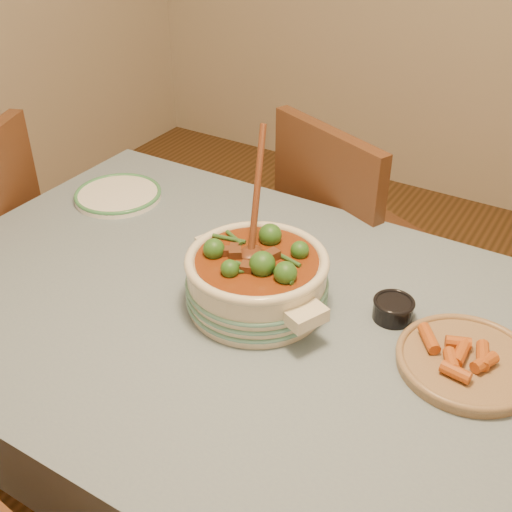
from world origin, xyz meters
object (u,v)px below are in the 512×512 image
at_px(dining_table, 253,344).
at_px(white_plate, 118,195).
at_px(fried_plate, 468,360).
at_px(condiment_bowl, 393,308).
at_px(chair_far, 349,242).
at_px(stew_casserole, 257,275).

distance_m(dining_table, white_plate, 0.69).
bearing_deg(fried_plate, dining_table, -170.24).
relative_size(condiment_bowl, fried_plate, 0.30).
xyz_separation_m(condiment_bowl, chair_far, (-0.34, 0.56, -0.24)).
distance_m(condiment_bowl, fried_plate, 0.20).
xyz_separation_m(fried_plate, chair_far, (-0.53, 0.63, -0.23)).
bearing_deg(stew_casserole, dining_table, -70.93).
relative_size(stew_casserole, fried_plate, 1.17).
relative_size(stew_casserole, chair_far, 0.42).
xyz_separation_m(white_plate, chair_far, (0.56, 0.45, -0.22)).
height_order(dining_table, stew_casserole, stew_casserole).
bearing_deg(dining_table, fried_plate, 9.76).
relative_size(stew_casserole, condiment_bowl, 3.87).
relative_size(white_plate, chair_far, 0.27).
distance_m(dining_table, stew_casserole, 0.18).
xyz_separation_m(stew_casserole, fried_plate, (0.47, 0.05, -0.06)).
height_order(dining_table, white_plate, white_plate).
bearing_deg(fried_plate, stew_casserole, -174.50).
bearing_deg(stew_casserole, condiment_bowl, 22.17).
xyz_separation_m(white_plate, condiment_bowl, (0.90, -0.11, 0.02)).
bearing_deg(dining_table, condiment_bowl, 28.75).
distance_m(dining_table, condiment_bowl, 0.33).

